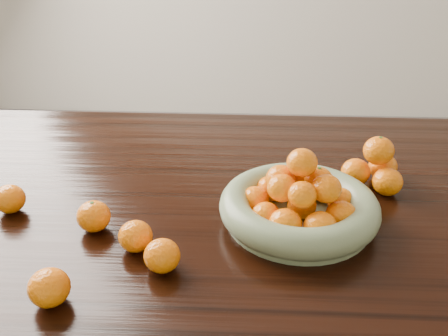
# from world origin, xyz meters

# --- Properties ---
(dining_table) EXTENTS (2.00, 1.00, 0.75)m
(dining_table) POSITION_xyz_m (0.00, 0.00, 0.66)
(dining_table) COLOR black
(dining_table) RESTS_ON ground
(fruit_bowl) EXTENTS (0.31, 0.31, 0.16)m
(fruit_bowl) POSITION_xyz_m (0.13, -0.09, 0.79)
(fruit_bowl) COLOR gray
(fruit_bowl) RESTS_ON dining_table
(orange_pyramid) EXTENTS (0.13, 0.14, 0.12)m
(orange_pyramid) POSITION_xyz_m (0.31, 0.07, 0.80)
(orange_pyramid) COLOR orange
(orange_pyramid) RESTS_ON dining_table
(loose_orange_0) EXTENTS (0.06, 0.06, 0.06)m
(loose_orange_0) POSITION_xyz_m (-0.27, -0.14, 0.78)
(loose_orange_0) COLOR orange
(loose_orange_0) RESTS_ON dining_table
(loose_orange_1) EXTENTS (0.06, 0.06, 0.06)m
(loose_orange_1) POSITION_xyz_m (-0.17, -0.20, 0.78)
(loose_orange_1) COLOR orange
(loose_orange_1) RESTS_ON dining_table
(loose_orange_2) EXTENTS (0.06, 0.06, 0.06)m
(loose_orange_2) POSITION_xyz_m (-0.12, -0.25, 0.78)
(loose_orange_2) COLOR orange
(loose_orange_2) RESTS_ON dining_table
(loose_orange_3) EXTENTS (0.06, 0.06, 0.06)m
(loose_orange_3) POSITION_xyz_m (-0.46, -0.08, 0.78)
(loose_orange_3) COLOR orange
(loose_orange_3) RESTS_ON dining_table
(loose_orange_4) EXTENTS (0.07, 0.07, 0.06)m
(loose_orange_4) POSITION_xyz_m (-0.28, -0.35, 0.78)
(loose_orange_4) COLOR orange
(loose_orange_4) RESTS_ON dining_table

